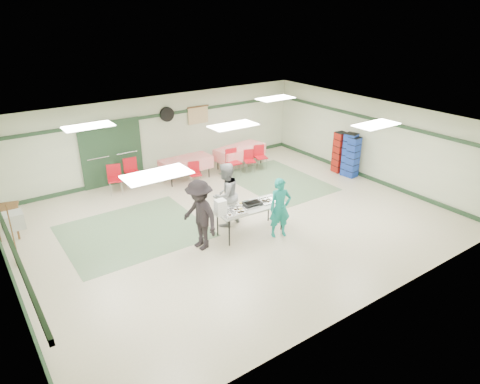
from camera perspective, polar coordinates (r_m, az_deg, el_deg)
floor at (r=11.79m, az=-0.82°, el=-3.82°), size 11.00×11.00×0.00m
ceiling at (r=10.81m, az=-0.91°, el=8.97°), size 11.00×11.00×0.00m
wall_back at (r=14.97m, az=-10.67°, el=7.43°), size 11.00×0.00×11.00m
wall_front at (r=8.27m, az=17.09°, el=-7.21°), size 11.00×0.00×11.00m
wall_left at (r=9.59m, az=-29.29°, el=-4.93°), size 0.00×9.00×9.00m
wall_right at (r=14.86m, az=17.09°, el=6.66°), size 0.00×9.00×9.00m
trim_back at (r=14.77m, az=-10.83°, el=10.01°), size 11.00×0.06×0.10m
baseboard_back at (r=15.35m, az=-10.27°, el=2.79°), size 11.00×0.06×0.12m
baseboard_left at (r=10.21m, az=-27.67°, el=-11.28°), size 0.06×9.00×0.12m
trim_right at (r=14.65m, az=17.35°, el=9.25°), size 0.06×9.00×0.10m
baseboard_right at (r=15.24m, az=16.44°, el=2.01°), size 0.06×9.00×0.12m
green_patch_a at (r=11.59m, az=-13.99°, el=-5.11°), size 3.50×3.00×0.01m
green_patch_b at (r=14.42m, az=5.03°, el=1.43°), size 2.50×3.50×0.01m
double_door_left at (r=14.29m, az=-18.49°, el=4.55°), size 0.90×0.06×2.10m
double_door_right at (r=14.56m, az=-14.94°, el=5.33°), size 0.90×0.06×2.10m
door_frame at (r=14.40m, az=-16.69°, el=4.92°), size 2.00×0.03×2.15m
wall_fan at (r=14.86m, az=-9.72°, el=10.18°), size 0.50×0.10×0.50m
scroll_banner at (r=15.45m, az=-5.61°, el=10.15°), size 0.80×0.02×0.60m
serving_table at (r=10.87m, az=1.35°, el=-2.12°), size 1.87×0.85×0.76m
sheet_tray_right at (r=11.16m, az=3.97°, el=-1.13°), size 0.56×0.44×0.02m
sheet_tray_mid at (r=10.80m, az=0.48°, el=-1.95°), size 0.66×0.52×0.02m
sheet_tray_left at (r=10.48m, az=-0.90°, el=-2.81°), size 0.61×0.47×0.02m
baking_pan at (r=10.88m, az=1.66°, el=-1.60°), size 0.47×0.31×0.08m
foam_box_stack at (r=10.33m, az=-2.63°, el=-2.09°), size 0.26×0.24×0.40m
volunteer_teal at (r=10.76m, az=5.36°, el=-2.13°), size 0.66×0.54×1.56m
volunteer_grey at (r=11.23m, az=-1.93°, el=-0.37°), size 0.98×0.84×1.74m
volunteer_dark at (r=10.18m, az=-5.39°, el=-3.07°), size 0.79×1.21×1.76m
dining_table_a at (r=15.52m, az=-0.03°, el=5.41°), size 1.99×1.11×0.77m
dining_table_b at (r=14.45m, az=-7.21°, el=3.79°), size 1.73×0.80×0.77m
chair_a at (r=15.10m, az=1.21°, el=4.50°), size 0.47×0.47×0.78m
chair_b at (r=14.71m, az=-1.00°, el=4.38°), size 0.47×0.47×0.94m
chair_c at (r=15.38m, az=2.68°, el=5.03°), size 0.47×0.47×0.86m
chair_d at (r=14.00m, az=-6.08°, el=2.79°), size 0.46×0.46×0.79m
chair_loose_a at (r=14.22m, az=-14.27°, el=2.94°), size 0.47×0.47×0.94m
chair_loose_b at (r=13.85m, az=-16.39°, el=2.06°), size 0.53×0.53×0.92m
crate_stack_blue_a at (r=15.02m, az=14.78°, el=4.51°), size 0.39×0.39×1.41m
crate_stack_red at (r=15.38m, az=13.13°, el=5.18°), size 0.40×0.40×1.43m
crate_stack_blue_b at (r=15.10m, az=14.39°, el=4.83°), size 0.47×0.47×1.50m
printer_table at (r=12.33m, az=-28.71°, el=-2.41°), size 0.73×0.94×0.74m
office_printer at (r=11.06m, az=-28.08°, el=-3.41°), size 0.48×0.42×0.38m
broom at (r=10.85m, az=-28.09°, el=-4.85°), size 0.04×0.24×1.49m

